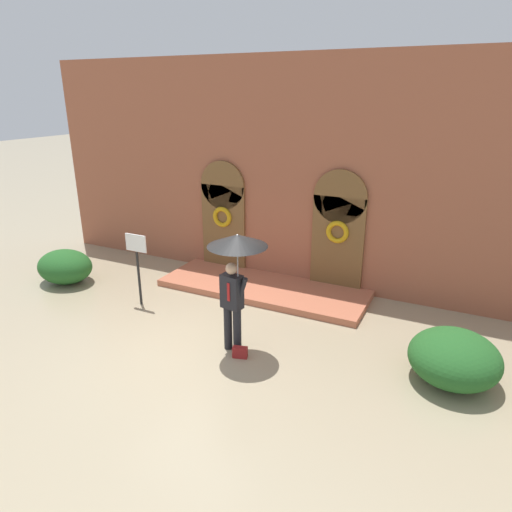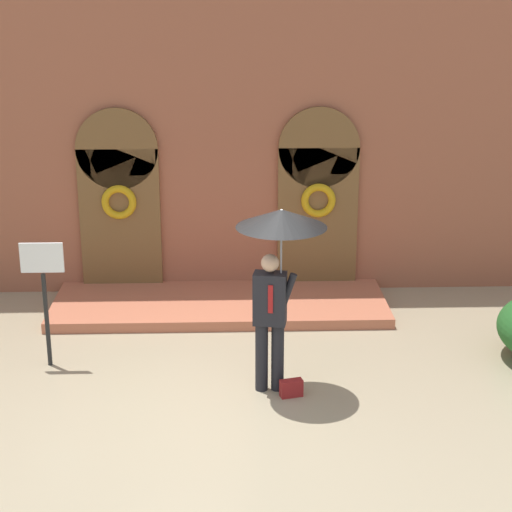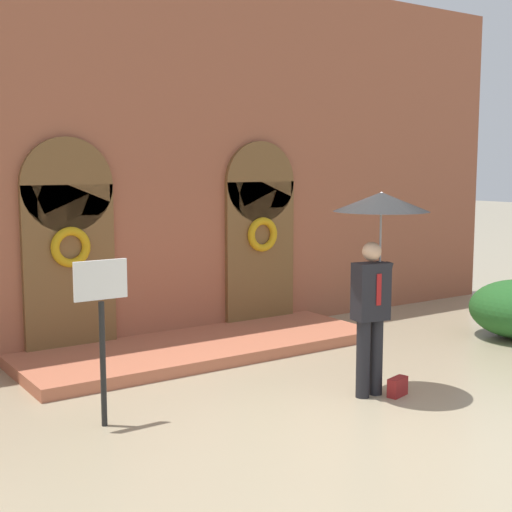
% 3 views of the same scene
% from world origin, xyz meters
% --- Properties ---
extents(ground_plane, '(80.00, 80.00, 0.00)m').
position_xyz_m(ground_plane, '(0.00, 0.00, 0.00)').
color(ground_plane, tan).
extents(building_facade, '(14.00, 2.30, 5.60)m').
position_xyz_m(building_facade, '(-0.00, 4.15, 2.68)').
color(building_facade, '#9E563D').
rests_on(building_facade, ground).
extents(person_with_umbrella, '(1.10, 1.10, 2.36)m').
position_xyz_m(person_with_umbrella, '(0.74, 0.30, 1.91)').
color(person_with_umbrella, black).
rests_on(person_with_umbrella, ground).
extents(handbag, '(0.30, 0.19, 0.22)m').
position_xyz_m(handbag, '(0.91, 0.10, 0.11)').
color(handbag, maroon).
rests_on(handbag, ground).
extents(sign_post, '(0.56, 0.06, 1.72)m').
position_xyz_m(sign_post, '(-2.27, 1.12, 1.16)').
color(sign_post, black).
rests_on(sign_post, ground).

